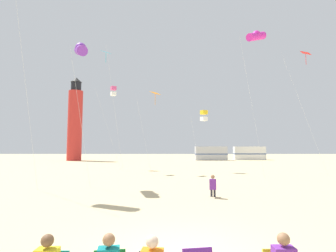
{
  "coord_description": "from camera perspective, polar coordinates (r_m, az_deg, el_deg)",
  "views": [
    {
      "loc": [
        -0.28,
        -6.3,
        2.52
      ],
      "look_at": [
        -0.26,
        11.77,
        4.05
      ],
      "focal_mm": 27.57,
      "sensor_mm": 36.0,
      "label": 1
    }
  ],
  "objects": [
    {
      "name": "kite_flyer_standing",
      "position": [
        13.64,
        9.8,
        -12.82
      ],
      "size": [
        0.39,
        0.54,
        1.16
      ],
      "rotation": [
        0.0,
        0.0,
        2.96
      ],
      "color": "#722D99",
      "rests_on": "ground"
    },
    {
      "name": "kite_box_gold",
      "position": [
        27.99,
        7.85,
        2.27
      ],
      "size": [
        1.76,
        2.0,
        6.55
      ],
      "color": "silver",
      "rests_on": "ground"
    },
    {
      "name": "kite_tube_magenta",
      "position": [
        26.25,
        18.86,
        18.3
      ],
      "size": [
        2.68,
        2.55,
        13.43
      ],
      "color": "silver",
      "rests_on": "ground"
    },
    {
      "name": "kite_diamond_orange",
      "position": [
        26.14,
        -3.1,
        6.64
      ],
      "size": [
        2.64,
        2.64,
        8.24
      ],
      "color": "silver",
      "rests_on": "ground"
    },
    {
      "name": "kite_diamond_cyan",
      "position": [
        30.46,
        -13.46,
        14.41
      ],
      "size": [
        2.61,
        2.61,
        13.4
      ],
      "color": "silver",
      "rests_on": "ground"
    },
    {
      "name": "kite_box_rainbow",
      "position": [
        32.81,
        -12.07,
        7.55
      ],
      "size": [
        3.26,
        2.28,
        10.1
      ],
      "color": "silver",
      "rests_on": "ground"
    },
    {
      "name": "kite_tube_violet",
      "position": [
        19.39,
        -18.8,
        15.65
      ],
      "size": [
        1.83,
        2.56,
        9.93
      ],
      "color": "silver",
      "rests_on": "ground"
    },
    {
      "name": "kite_diamond_scarlet",
      "position": [
        30.01,
        28.02,
        13.03
      ],
      "size": [
        3.13,
        3.13,
        12.26
      ],
      "color": "silver",
      "rests_on": "ground"
    },
    {
      "name": "lighthouse_distant",
      "position": [
        54.91,
        -19.95,
        0.99
      ],
      "size": [
        2.8,
        2.8,
        16.8
      ],
      "color": "red",
      "rests_on": "ground"
    },
    {
      "name": "rv_van_silver",
      "position": [
        53.89,
        9.36,
        -5.99
      ],
      "size": [
        6.44,
        2.35,
        2.8
      ],
      "rotation": [
        0.0,
        0.0,
        0.0
      ],
      "color": "#B7BABF",
      "rests_on": "ground"
    },
    {
      "name": "rv_van_white",
      "position": [
        57.79,
        17.43,
        -5.76
      ],
      "size": [
        6.6,
        2.84,
        2.8
      ],
      "rotation": [
        0.0,
        0.0,
        -0.08
      ],
      "color": "white",
      "rests_on": "ground"
    }
  ]
}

